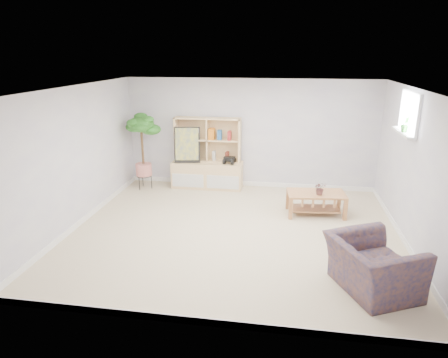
# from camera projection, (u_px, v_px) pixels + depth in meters

# --- Properties ---
(floor) EXTENTS (5.50, 5.00, 0.01)m
(floor) POSITION_uv_depth(u_px,v_px,m) (235.00, 231.00, 6.82)
(floor) COLOR #C4B293
(floor) RESTS_ON ground
(ceiling) EXTENTS (5.50, 5.00, 0.01)m
(ceiling) POSITION_uv_depth(u_px,v_px,m) (236.00, 88.00, 6.09)
(ceiling) COLOR white
(ceiling) RESTS_ON walls
(walls) EXTENTS (5.51, 5.01, 2.40)m
(walls) POSITION_uv_depth(u_px,v_px,m) (235.00, 164.00, 6.45)
(walls) COLOR silver
(walls) RESTS_ON floor
(baseboard) EXTENTS (5.50, 5.00, 0.10)m
(baseboard) POSITION_uv_depth(u_px,v_px,m) (235.00, 229.00, 6.80)
(baseboard) COLOR white
(baseboard) RESTS_ON floor
(window) EXTENTS (0.10, 0.98, 0.68)m
(window) POSITION_uv_depth(u_px,v_px,m) (410.00, 113.00, 6.37)
(window) COLOR silver
(window) RESTS_ON walls
(window_sill) EXTENTS (0.14, 1.00, 0.04)m
(window_sill) POSITION_uv_depth(u_px,v_px,m) (403.00, 133.00, 6.47)
(window_sill) COLOR white
(window_sill) RESTS_ON walls
(storage_unit) EXTENTS (1.57, 0.53, 1.57)m
(storage_unit) POSITION_uv_depth(u_px,v_px,m) (207.00, 154.00, 8.83)
(storage_unit) COLOR beige
(storage_unit) RESTS_ON floor
(poster) EXTENTS (0.58, 0.22, 0.79)m
(poster) POSITION_uv_depth(u_px,v_px,m) (187.00, 145.00, 8.76)
(poster) COLOR yellow
(poster) RESTS_ON storage_unit
(toy_truck) EXTENTS (0.37, 0.29, 0.18)m
(toy_truck) POSITION_uv_depth(u_px,v_px,m) (229.00, 160.00, 8.73)
(toy_truck) COLOR black
(toy_truck) RESTS_ON storage_unit
(coffee_table) EXTENTS (1.11, 0.69, 0.43)m
(coffee_table) POSITION_uv_depth(u_px,v_px,m) (316.00, 204.00, 7.48)
(coffee_table) COLOR #AE6B40
(coffee_table) RESTS_ON floor
(table_plant) EXTENTS (0.27, 0.25, 0.24)m
(table_plant) POSITION_uv_depth(u_px,v_px,m) (320.00, 188.00, 7.29)
(table_plant) COLOR #17491F
(table_plant) RESTS_ON coffee_table
(floor_tree) EXTENTS (0.66, 0.66, 1.68)m
(floor_tree) POSITION_uv_depth(u_px,v_px,m) (143.00, 152.00, 8.74)
(floor_tree) COLOR #1E5B17
(floor_tree) RESTS_ON floor
(armchair) EXTENTS (1.28, 1.34, 0.78)m
(armchair) POSITION_uv_depth(u_px,v_px,m) (373.00, 263.00, 5.04)
(armchair) COLOR navy
(armchair) RESTS_ON floor
(sill_plant) EXTENTS (0.15, 0.12, 0.26)m
(sill_plant) POSITION_uv_depth(u_px,v_px,m) (405.00, 124.00, 6.37)
(sill_plant) COLOR #1E5B17
(sill_plant) RESTS_ON window_sill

